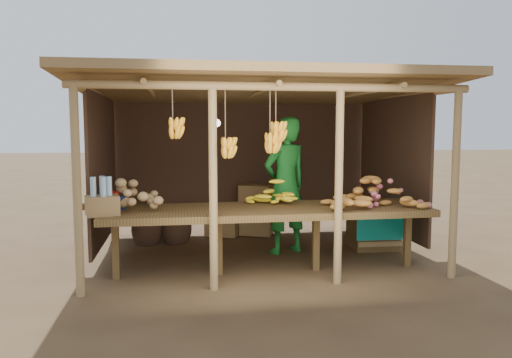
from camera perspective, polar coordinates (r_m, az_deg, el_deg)
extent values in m
plane|color=brown|center=(7.11, 0.00, -8.44)|extent=(60.00, 60.00, 0.00)
cylinder|color=#9F7F52|center=(5.45, -19.77, -1.43)|extent=(0.09, 0.09, 2.20)
cylinder|color=#9F7F52|center=(6.22, 21.78, -0.64)|extent=(0.09, 0.09, 2.20)
cylinder|color=#9F7F52|center=(8.40, -15.95, 1.15)|extent=(0.09, 0.09, 2.20)
cylinder|color=#9F7F52|center=(8.92, 11.93, 1.51)|extent=(0.09, 0.09, 2.20)
cylinder|color=#9F7F52|center=(5.36, -4.92, -1.21)|extent=(0.09, 0.09, 2.20)
cylinder|color=#9F7F52|center=(5.63, 9.44, -0.93)|extent=(0.09, 0.09, 2.20)
cylinder|color=#9F7F52|center=(5.43, 2.49, 10.52)|extent=(4.40, 0.09, 0.09)
cylinder|color=#9F7F52|center=(8.39, -1.60, 8.89)|extent=(4.40, 0.09, 0.09)
cube|color=olive|center=(6.91, 0.00, 10.28)|extent=(4.70, 3.50, 0.28)
cube|color=#422B1E|center=(8.37, -1.57, 2.12)|extent=(4.20, 0.04, 1.98)
cube|color=#422B1E|center=(7.10, -17.08, 1.18)|extent=(0.04, 2.40, 1.98)
cube|color=#422B1E|center=(7.70, 15.24, 1.58)|extent=(0.04, 2.40, 1.98)
cube|color=brown|center=(6.04, 1.40, -3.65)|extent=(3.90, 1.05, 0.08)
cube|color=brown|center=(6.07, -15.74, -7.68)|extent=(0.08, 0.08, 0.72)
cube|color=brown|center=(6.04, -4.27, -7.54)|extent=(0.08, 0.08, 0.72)
cube|color=brown|center=(6.25, 6.85, -7.11)|extent=(0.08, 0.08, 0.72)
cube|color=brown|center=(6.67, 16.89, -6.49)|extent=(0.08, 0.08, 0.72)
cylinder|color=navy|center=(6.20, -16.55, -2.62)|extent=(0.40, 0.40, 0.14)
cube|color=olive|center=(5.75, -17.16, -2.91)|extent=(0.40, 0.36, 0.22)
imported|color=#197427|center=(6.99, 3.38, -0.74)|extent=(0.82, 0.71, 1.91)
cube|color=brown|center=(7.54, 13.26, -5.42)|extent=(0.67, 0.58, 0.60)
cube|color=#0D9484|center=(7.49, 13.32, -2.92)|extent=(0.75, 0.65, 0.06)
cube|color=olive|center=(8.21, 0.12, -4.90)|extent=(0.63, 0.58, 0.41)
cube|color=olive|center=(8.14, 0.12, -2.08)|extent=(0.63, 0.58, 0.41)
cube|color=olive|center=(8.14, -3.79, -5.00)|extent=(0.63, 0.58, 0.41)
ellipsoid|color=#422B1E|center=(7.75, -12.33, -5.26)|extent=(0.48, 0.48, 0.64)
ellipsoid|color=#422B1E|center=(7.74, -9.12, -5.22)|extent=(0.48, 0.48, 0.64)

